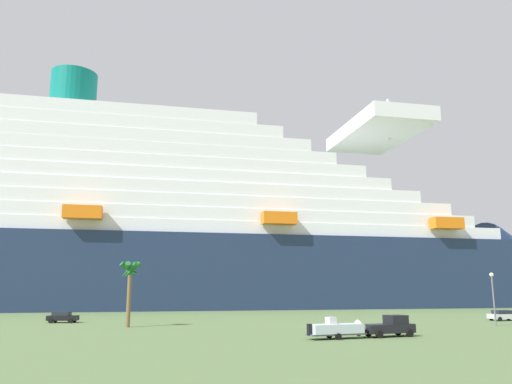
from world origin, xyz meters
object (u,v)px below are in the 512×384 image
Objects in this scene: cruise_ship at (164,232)px; street_lamp at (493,290)px; pickup_truck at (390,326)px; small_boat_on_trailer at (341,329)px; palm_tree at (130,276)px; parked_car_black_coupe at (63,317)px; parked_car_silver_sedan at (504,315)px.

cruise_ship reaches higher than street_lamp.
pickup_truck reaches higher than small_boat_on_trailer.
palm_tree is at bearing -92.42° from cruise_ship.
palm_tree is 1.20× the size of street_lamp.
parked_car_black_coupe is (-58.97, 15.36, -3.86)m from street_lamp.
cruise_ship is 78.80m from parked_car_silver_sedan.
street_lamp is 1.58× the size of parked_car_black_coupe.
parked_car_black_coupe is at bearing 139.47° from small_boat_on_trailer.
palm_tree is (-22.81, 18.31, 5.66)m from small_boat_on_trailer.
pickup_truck is 0.83× the size of street_lamp.
street_lamp is at bearing -6.27° from palm_tree.
parked_car_silver_sedan is 67.12m from parked_car_black_coupe.
street_lamp reaches higher than parked_car_black_coupe.
street_lamp is (25.85, 12.96, 3.72)m from small_boat_on_trailer.
cruise_ship is at bearing 134.85° from parked_car_silver_sedan.
pickup_truck is 33.73m from palm_tree.
pickup_truck reaches higher than parked_car_silver_sedan.
pickup_truck is 35.20m from parked_car_silver_sedan.
pickup_truck is 0.69× the size of palm_tree.
palm_tree is 15.50m from parked_car_black_coupe.
parked_car_black_coupe is at bearing 135.83° from palm_tree.
parked_car_silver_sedan is at bearing -4.93° from parked_car_black_coupe.
cruise_ship reaches higher than palm_tree.
cruise_ship is at bearing 75.26° from parked_car_black_coupe.
street_lamp is 13.01m from parked_car_silver_sedan.
palm_tree is at bearing 149.13° from pickup_truck.
street_lamp is (48.66, -5.34, -1.94)m from palm_tree.
palm_tree is at bearing -44.17° from parked_car_black_coupe.
parked_car_black_coupe is (-33.12, 28.32, -0.13)m from small_boat_on_trailer.
cruise_ship is at bearing 125.83° from street_lamp.
pickup_truck is 23.56m from street_lamp.
parked_car_silver_sedan is (28.01, 21.32, -0.21)m from pickup_truck.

